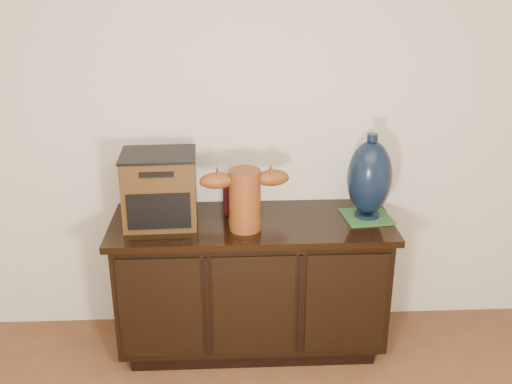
{
  "coord_description": "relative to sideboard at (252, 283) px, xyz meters",
  "views": [
    {
      "loc": [
        -0.11,
        -0.6,
        2.04
      ],
      "look_at": [
        0.02,
        2.18,
        0.93
      ],
      "focal_mm": 42.0,
      "sensor_mm": 36.0,
      "label": 1
    }
  ],
  "objects": [
    {
      "name": "green_mat",
      "position": [
        0.61,
        0.02,
        0.37
      ],
      "size": [
        0.27,
        0.27,
        0.01
      ],
      "primitive_type": "cube",
      "rotation": [
        0.0,
        0.0,
        0.11
      ],
      "color": "#2A5E2B",
      "rests_on": "sideboard"
    },
    {
      "name": "terracotta_vessel",
      "position": [
        -0.04,
        -0.09,
        0.55
      ],
      "size": [
        0.45,
        0.18,
        0.31
      ],
      "rotation": [
        0.0,
        0.0,
        0.1
      ],
      "color": "brown",
      "rests_on": "sideboard"
    },
    {
      "name": "spray_can",
      "position": [
        -0.11,
        0.11,
        0.46
      ],
      "size": [
        0.07,
        0.07,
        0.2
      ],
      "color": "#500D16",
      "rests_on": "sideboard"
    },
    {
      "name": "lamp_base",
      "position": [
        0.61,
        0.02,
        0.59
      ],
      "size": [
        0.26,
        0.26,
        0.45
      ],
      "rotation": [
        0.0,
        0.0,
        0.11
      ],
      "color": "black",
      "rests_on": "green_mat"
    },
    {
      "name": "sideboard",
      "position": [
        0.0,
        0.0,
        0.0
      ],
      "size": [
        1.46,
        0.56,
        0.75
      ],
      "color": "black",
      "rests_on": "ground"
    },
    {
      "name": "tv_radio",
      "position": [
        -0.46,
        0.01,
        0.55
      ],
      "size": [
        0.38,
        0.31,
        0.37
      ],
      "rotation": [
        0.0,
        0.0,
        0.04
      ],
      "color": "#412910",
      "rests_on": "sideboard"
    }
  ]
}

